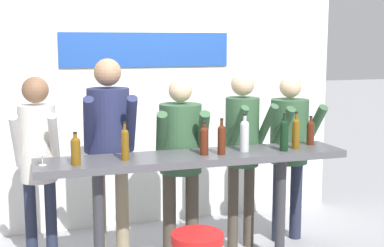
# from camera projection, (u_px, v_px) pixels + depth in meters

# --- Properties ---
(back_wall) EXTENTS (4.21, 0.12, 2.79)m
(back_wall) POSITION_uv_depth(u_px,v_px,m) (153.00, 96.00, 5.80)
(back_wall) COLOR silver
(back_wall) RESTS_ON ground_plane
(tasting_table) EXTENTS (2.61, 0.49, 1.05)m
(tasting_table) POSITION_uv_depth(u_px,v_px,m) (195.00, 175.00, 4.48)
(tasting_table) COLOR #4C4C51
(tasting_table) RESTS_ON ground_plane
(person_far_left) EXTENTS (0.40, 0.53, 1.70)m
(person_far_left) POSITION_uv_depth(u_px,v_px,m) (38.00, 151.00, 4.49)
(person_far_left) COLOR #23283D
(person_far_left) RESTS_ON ground_plane
(person_left) EXTENTS (0.48, 0.60, 1.84)m
(person_left) POSITION_uv_depth(u_px,v_px,m) (109.00, 138.00, 4.68)
(person_left) COLOR gray
(person_left) RESTS_ON ground_plane
(person_center_left) EXTENTS (0.52, 0.61, 1.66)m
(person_center_left) POSITION_uv_depth(u_px,v_px,m) (181.00, 148.00, 4.88)
(person_center_left) COLOR #473D33
(person_center_left) RESTS_ON ground_plane
(person_center) EXTENTS (0.42, 0.54, 1.70)m
(person_center) POSITION_uv_depth(u_px,v_px,m) (242.00, 139.00, 5.04)
(person_center) COLOR #473D33
(person_center) RESTS_ON ground_plane
(person_center_right) EXTENTS (0.47, 0.56, 1.66)m
(person_center_right) POSITION_uv_depth(u_px,v_px,m) (289.00, 140.00, 5.26)
(person_center_right) COLOR #23283D
(person_center_right) RESTS_ON ground_plane
(wine_bottle_0) EXTENTS (0.07, 0.07, 0.28)m
(wine_bottle_0) POSITION_uv_depth(u_px,v_px,m) (204.00, 139.00, 4.42)
(wine_bottle_0) COLOR #4C1E0F
(wine_bottle_0) RESTS_ON tasting_table
(wine_bottle_1) EXTENTS (0.06, 0.06, 0.31)m
(wine_bottle_1) POSITION_uv_depth(u_px,v_px,m) (125.00, 143.00, 4.22)
(wine_bottle_1) COLOR brown
(wine_bottle_1) RESTS_ON tasting_table
(wine_bottle_2) EXTENTS (0.07, 0.07, 0.33)m
(wine_bottle_2) POSITION_uv_depth(u_px,v_px,m) (296.00, 132.00, 4.67)
(wine_bottle_2) COLOR brown
(wine_bottle_2) RESTS_ON tasting_table
(wine_bottle_3) EXTENTS (0.08, 0.08, 0.33)m
(wine_bottle_3) POSITION_uv_depth(u_px,v_px,m) (245.00, 134.00, 4.55)
(wine_bottle_3) COLOR #B7BCC1
(wine_bottle_3) RESTS_ON tasting_table
(wine_bottle_4) EXTENTS (0.07, 0.07, 0.26)m
(wine_bottle_4) POSITION_uv_depth(u_px,v_px,m) (311.00, 131.00, 4.85)
(wine_bottle_4) COLOR #4C1E0F
(wine_bottle_4) RESTS_ON tasting_table
(wine_bottle_5) EXTENTS (0.07, 0.07, 0.26)m
(wine_bottle_5) POSITION_uv_depth(u_px,v_px,m) (76.00, 150.00, 4.05)
(wine_bottle_5) COLOR brown
(wine_bottle_5) RESTS_ON tasting_table
(wine_bottle_6) EXTENTS (0.07, 0.07, 0.31)m
(wine_bottle_6) POSITION_uv_depth(u_px,v_px,m) (222.00, 138.00, 4.43)
(wine_bottle_6) COLOR #4C1E0F
(wine_bottle_6) RESTS_ON tasting_table
(wine_bottle_7) EXTENTS (0.07, 0.07, 0.33)m
(wine_bottle_7) POSITION_uv_depth(u_px,v_px,m) (284.00, 134.00, 4.58)
(wine_bottle_7) COLOR black
(wine_bottle_7) RESTS_ON tasting_table
(wine_glass_0) EXTENTS (0.07, 0.07, 0.18)m
(wine_glass_0) POSITION_uv_depth(u_px,v_px,m) (42.00, 149.00, 4.03)
(wine_glass_0) COLOR silver
(wine_glass_0) RESTS_ON tasting_table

